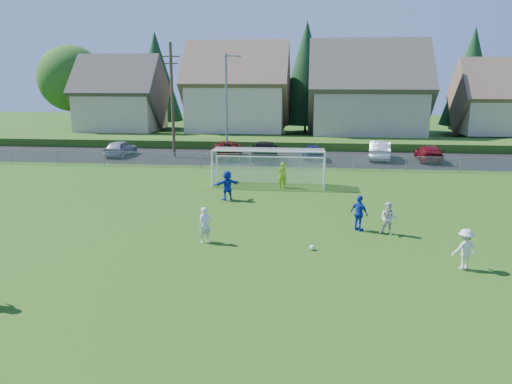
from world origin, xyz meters
TOP-DOWN VIEW (x-y plane):
  - ground at (0.00, 0.00)m, footprint 160.00×160.00m
  - asphalt_lot at (0.00, 27.50)m, footprint 60.00×60.00m
  - grass_embankment at (0.00, 35.00)m, footprint 70.00×6.00m
  - soccer_ball at (2.88, 3.49)m, footprint 0.22×0.22m
  - player_white_a at (-1.82, 4.01)m, footprint 0.69×0.65m
  - player_white_b at (6.35, 5.97)m, footprint 0.90×0.79m
  - player_white_c at (8.62, 2.03)m, footprint 1.14×0.85m
  - player_blue_a at (5.07, 6.47)m, footprint 0.99×1.02m
  - player_blue_b at (-2.12, 11.77)m, footprint 1.67×1.28m
  - goalkeeper at (0.92, 15.45)m, footprint 0.70×0.55m
  - car_a at (-14.53, 27.02)m, footprint 2.07×4.35m
  - car_c at (-4.63, 26.91)m, footprint 3.11×5.81m
  - car_d at (-1.24, 26.44)m, footprint 2.65×5.73m
  - car_e at (2.93, 27.08)m, footprint 2.01×4.13m
  - car_f at (8.78, 27.65)m, footprint 2.36×5.16m
  - car_g at (12.83, 27.08)m, footprint 2.12×4.76m
  - soccer_goal at (0.00, 16.05)m, footprint 7.42×1.90m
  - chainlink_fence at (0.00, 22.00)m, footprint 52.06×0.06m
  - streetlight at (-4.45, 26.00)m, footprint 1.38×0.18m
  - utility_pole at (-9.50, 27.00)m, footprint 1.60×0.26m
  - houses_row at (1.97, 42.46)m, footprint 53.90×11.45m
  - tree_row at (1.04, 48.74)m, footprint 65.98×12.36m

SIDE VIEW (x-z plane):
  - ground at x=0.00m, z-range 0.00..0.00m
  - asphalt_lot at x=0.00m, z-range 0.01..0.01m
  - soccer_ball at x=2.88m, z-range 0.00..0.22m
  - grass_embankment at x=0.00m, z-range 0.00..0.80m
  - chainlink_fence at x=0.00m, z-range 0.03..1.23m
  - car_g at x=12.83m, z-range 0.00..1.36m
  - car_e at x=2.93m, z-range 0.00..1.36m
  - car_a at x=-14.53m, z-range 0.00..1.44m
  - player_white_b at x=6.35m, z-range 0.00..1.55m
  - car_c at x=-4.63m, z-range 0.00..1.55m
  - player_white_c at x=8.62m, z-range 0.00..1.58m
  - player_white_a at x=-1.82m, z-range 0.00..1.59m
  - car_d at x=-1.24m, z-range 0.00..1.62m
  - car_f at x=8.78m, z-range 0.00..1.64m
  - goalkeeper at x=0.92m, z-range 0.00..1.68m
  - player_blue_a at x=5.07m, z-range 0.00..1.72m
  - player_blue_b at x=-2.12m, z-range 0.00..1.76m
  - soccer_goal at x=0.00m, z-range 0.38..2.88m
  - streetlight at x=-4.45m, z-range 0.34..9.34m
  - utility_pole at x=-9.50m, z-range 0.15..10.15m
  - tree_row at x=1.04m, z-range 0.01..13.81m
  - houses_row at x=1.97m, z-range 0.69..13.97m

